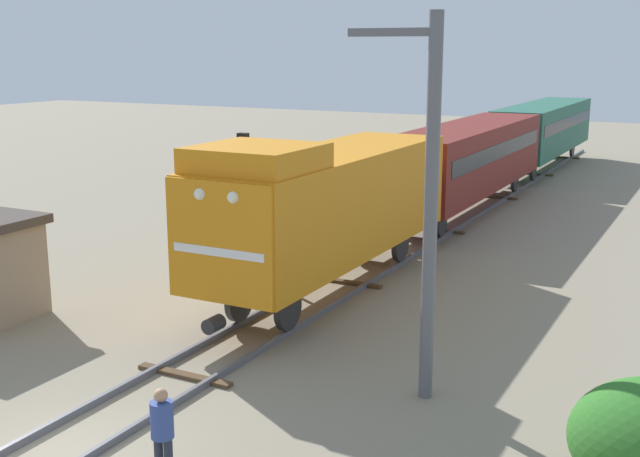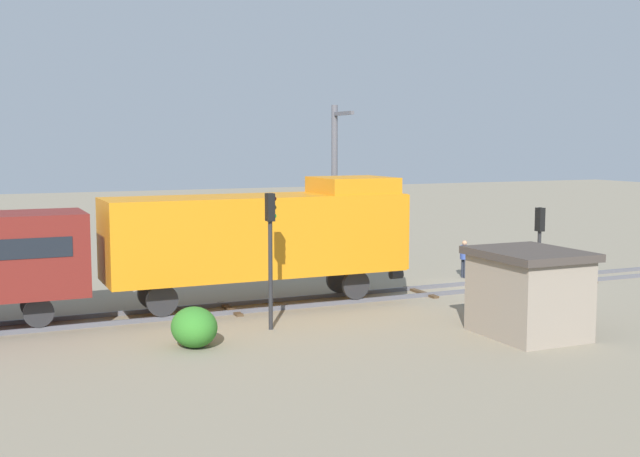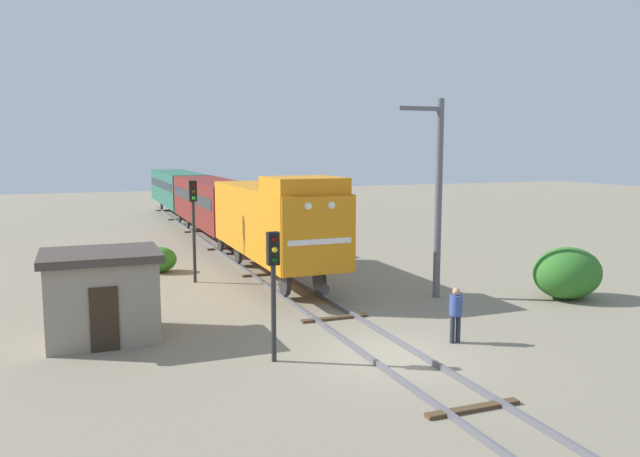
{
  "view_description": "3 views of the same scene",
  "coord_description": "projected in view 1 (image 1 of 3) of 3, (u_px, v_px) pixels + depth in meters",
  "views": [
    {
      "loc": [
        10.22,
        -9.09,
        7.04
      ],
      "look_at": [
        0.41,
        9.64,
        2.26
      ],
      "focal_mm": 45.0,
      "sensor_mm": 36.0,
      "label": 1
    },
    {
      "loc": [
        -27.52,
        20.74,
        6.12
      ],
      "look_at": [
        0.38,
        8.32,
        2.79
      ],
      "focal_mm": 45.0,
      "sensor_mm": 36.0,
      "label": 2
    },
    {
      "loc": [
        -8.09,
        -15.21,
        5.86
      ],
      "look_at": [
        0.79,
        7.43,
        2.71
      ],
      "focal_mm": 35.0,
      "sensor_mm": 36.0,
      "label": 3
    }
  ],
  "objects": [
    {
      "name": "passenger_car_trailing",
      "position": [
        544.0,
        126.0,
        46.93
      ],
      "size": [
        2.84,
        14.0,
        3.66
      ],
      "color": "#26604C",
      "rests_on": "railway_track"
    },
    {
      "name": "worker_near_track",
      "position": [
        162.0,
        429.0,
        13.0
      ],
      "size": [
        0.38,
        0.38,
        1.7
      ],
      "rotation": [
        0.0,
        0.0,
        1.7
      ],
      "color": "#262B38",
      "rests_on": "ground"
    },
    {
      "name": "traffic_signal_mid",
      "position": [
        244.0,
        177.0,
        25.05
      ],
      "size": [
        0.32,
        0.34,
        4.46
      ],
      "color": "#262628",
      "rests_on": "ground"
    },
    {
      "name": "catenary_mast",
      "position": [
        428.0,
        201.0,
        15.69
      ],
      "size": [
        1.94,
        0.28,
        7.73
      ],
      "color": "#595960",
      "rests_on": "ground"
    },
    {
      "name": "locomotive",
      "position": [
        326.0,
        201.0,
        22.74
      ],
      "size": [
        2.9,
        11.6,
        4.6
      ],
      "color": "orange",
      "rests_on": "railway_track"
    },
    {
      "name": "railway_track",
      "position": [
        44.0,
        455.0,
        14.02
      ],
      "size": [
        2.4,
        96.65,
        0.16
      ],
      "color": "#595960",
      "rests_on": "ground"
    },
    {
      "name": "passenger_car_leading",
      "position": [
        468.0,
        155.0,
        34.31
      ],
      "size": [
        2.84,
        14.0,
        3.66
      ],
      "color": "maroon",
      "rests_on": "railway_track"
    },
    {
      "name": "bush_near",
      "position": [
        261.0,
        232.0,
        28.63
      ],
      "size": [
        1.67,
        1.36,
        1.21
      ],
      "primitive_type": "ellipsoid",
      "color": "#327826",
      "rests_on": "ground"
    }
  ]
}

